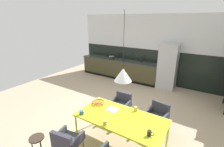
% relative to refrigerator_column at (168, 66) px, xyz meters
% --- Properties ---
extents(ground_plane, '(9.09, 9.09, 0.00)m').
position_rel_refrigerator_column_xyz_m(ground_plane, '(-0.81, -3.07, -0.91)').
color(ground_plane, tan).
extents(back_wall_splashback_dark, '(6.99, 0.12, 1.45)m').
position_rel_refrigerator_column_xyz_m(back_wall_splashback_dark, '(-0.81, 0.36, -0.18)').
color(back_wall_splashback_dark, black).
rests_on(back_wall_splashback_dark, ground).
extents(back_wall_panel_upper, '(6.99, 0.12, 1.45)m').
position_rel_refrigerator_column_xyz_m(back_wall_panel_upper, '(-0.81, 0.36, 1.27)').
color(back_wall_panel_upper, silver).
rests_on(back_wall_panel_upper, back_wall_splashback_dark).
extents(kitchen_counter, '(3.82, 0.63, 0.89)m').
position_rel_refrigerator_column_xyz_m(kitchen_counter, '(-2.26, -0.00, -0.46)').
color(kitchen_counter, '#3E3922').
rests_on(kitchen_counter, ground).
extents(refrigerator_column, '(0.69, 0.60, 1.82)m').
position_rel_refrigerator_column_xyz_m(refrigerator_column, '(0.00, 0.00, 0.00)').
color(refrigerator_column, '#ADAFB2').
rests_on(refrigerator_column, ground).
extents(dining_table, '(1.89, 0.94, 0.73)m').
position_rel_refrigerator_column_xyz_m(dining_table, '(-0.03, -3.77, -0.22)').
color(dining_table, '#C8D31D').
rests_on(dining_table, ground).
extents(armchair_corner_seat, '(0.50, 0.48, 0.76)m').
position_rel_refrigerator_column_xyz_m(armchair_corner_seat, '(-0.50, -2.86, -0.41)').
color(armchair_corner_seat, '#353944').
rests_on(armchair_corner_seat, ground).
extents(armchair_head_of_table, '(0.55, 0.54, 0.75)m').
position_rel_refrigerator_column_xyz_m(armchair_head_of_table, '(0.51, -2.85, -0.42)').
color(armchair_head_of_table, '#353944').
rests_on(armchair_head_of_table, ground).
extents(armchair_by_stool, '(0.55, 0.54, 0.72)m').
position_rel_refrigerator_column_xyz_m(armchair_by_stool, '(-0.73, -4.68, -0.43)').
color(armchair_by_stool, '#353944').
rests_on(armchair_by_stool, ground).
extents(fruit_bowl, '(0.30, 0.30, 0.07)m').
position_rel_refrigerator_column_xyz_m(fruit_bowl, '(-0.77, -3.57, -0.14)').
color(fruit_bowl, '#B2662D').
rests_on(fruit_bowl, dining_table).
extents(open_book, '(0.27, 0.23, 0.02)m').
position_rel_refrigerator_column_xyz_m(open_book, '(-0.35, -3.61, -0.17)').
color(open_book, white).
rests_on(open_book, dining_table).
extents(mug_short_terracotta, '(0.12, 0.07, 0.11)m').
position_rel_refrigerator_column_xyz_m(mug_short_terracotta, '(0.14, -3.38, -0.12)').
color(mug_short_terracotta, gold).
rests_on(mug_short_terracotta, dining_table).
extents(mug_dark_espresso, '(0.13, 0.09, 0.08)m').
position_rel_refrigerator_column_xyz_m(mug_dark_espresso, '(-0.81, -4.13, -0.14)').
color(mug_dark_espresso, '#335B93').
rests_on(mug_dark_espresso, dining_table).
extents(mug_glass_clear, '(0.12, 0.07, 0.10)m').
position_rel_refrigerator_column_xyz_m(mug_glass_clear, '(-0.17, -4.16, -0.13)').
color(mug_glass_clear, gold).
rests_on(mug_glass_clear, dining_table).
extents(mug_wide_latte, '(0.12, 0.07, 0.11)m').
position_rel_refrigerator_column_xyz_m(mug_wide_latte, '(0.67, -3.99, -0.12)').
color(mug_wide_latte, black).
rests_on(mug_wide_latte, dining_table).
extents(cooking_pot, '(0.26, 0.26, 0.16)m').
position_rel_refrigerator_column_xyz_m(cooking_pot, '(-2.58, -0.11, 0.06)').
color(cooking_pot, black).
rests_on(cooking_pot, kitchen_counter).
extents(bottle_wine_green, '(0.07, 0.07, 0.30)m').
position_rel_refrigerator_column_xyz_m(bottle_wine_green, '(-1.92, -0.18, 0.11)').
color(bottle_wine_green, black).
rests_on(bottle_wine_green, kitchen_counter).
extents(bottle_oil_tall, '(0.07, 0.07, 0.30)m').
position_rel_refrigerator_column_xyz_m(bottle_oil_tall, '(-1.15, 0.08, 0.10)').
color(bottle_oil_tall, black).
rests_on(bottle_oil_tall, kitchen_counter).
extents(side_stool, '(0.29, 0.29, 0.49)m').
position_rel_refrigerator_column_xyz_m(side_stool, '(-1.28, -4.95, -0.48)').
color(side_stool, '#382B21').
rests_on(side_stool, ground).
extents(pendant_lamp_over_table_near, '(0.35, 0.35, 1.31)m').
position_rel_refrigerator_column_xyz_m(pendant_lamp_over_table_near, '(-0.03, -3.72, 0.76)').
color(pendant_lamp_over_table_near, black).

